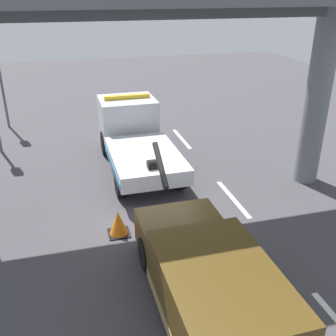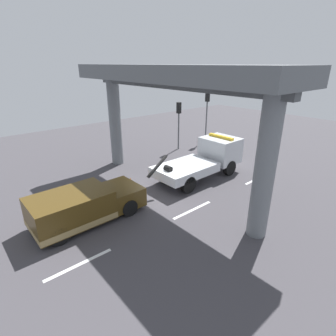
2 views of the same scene
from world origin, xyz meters
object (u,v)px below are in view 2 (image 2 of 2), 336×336
at_px(towed_van_green, 83,206).
at_px(traffic_light_near, 179,115).
at_px(traffic_cone_orange, 131,184).
at_px(traffic_light_far, 207,106).
at_px(tow_truck_white, 206,158).

relative_size(towed_van_green, traffic_light_near, 1.31).
xyz_separation_m(towed_van_green, traffic_cone_orange, (3.52, 1.45, -0.43)).
bearing_deg(traffic_light_far, traffic_light_near, -180.00).
bearing_deg(towed_van_green, traffic_light_near, 26.19).
xyz_separation_m(traffic_light_near, traffic_light_far, (3.50, 0.00, 0.45)).
bearing_deg(towed_van_green, traffic_light_far, 20.50).
relative_size(tow_truck_white, towed_van_green, 1.39).
distance_m(tow_truck_white, traffic_light_near, 6.27).
distance_m(towed_van_green, traffic_cone_orange, 3.83).
height_order(towed_van_green, traffic_light_far, traffic_light_far).
bearing_deg(traffic_cone_orange, traffic_light_near, 27.90).
bearing_deg(traffic_light_near, traffic_cone_orange, -152.10).
xyz_separation_m(towed_van_green, traffic_light_far, (14.59, 5.45, 2.58)).
height_order(towed_van_green, traffic_light_near, traffic_light_near).
xyz_separation_m(tow_truck_white, traffic_cone_orange, (-4.97, 1.44, -0.85)).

